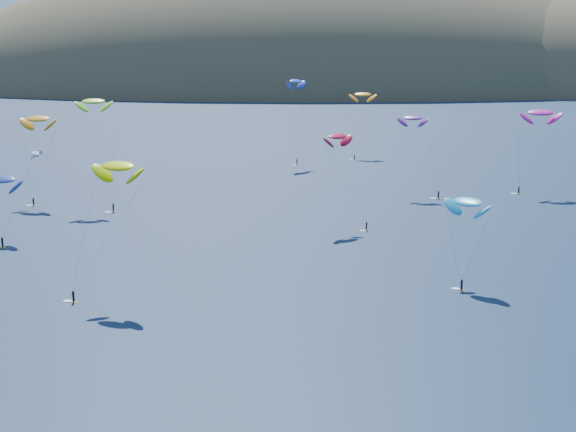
% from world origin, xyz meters
% --- Properties ---
extents(island, '(730.00, 300.00, 210.00)m').
position_xyz_m(island, '(39.40, 562.36, -10.74)').
color(island, '#3D3526').
rests_on(island, ground).
extents(sailboat, '(9.12, 8.04, 10.91)m').
position_xyz_m(sailboat, '(-74.60, 209.94, 0.92)').
color(sailboat, silver).
rests_on(sailboat, ground).
extents(kitesurfer_1, '(10.61, 10.63, 23.25)m').
position_xyz_m(kitesurfer_1, '(-49.13, 135.55, 20.51)').
color(kitesurfer_1, '#C68916').
rests_on(kitesurfer_1, ground).
extents(kitesurfer_2, '(12.47, 10.39, 23.29)m').
position_xyz_m(kitesurfer_2, '(-14.04, 64.42, 20.71)').
color(kitesurfer_2, '#C68916').
rests_on(kitesurfer_2, ground).
extents(kitesurfer_3, '(10.86, 12.05, 27.54)m').
position_xyz_m(kitesurfer_3, '(-34.15, 131.41, 25.10)').
color(kitesurfer_3, '#C68916').
rests_on(kitesurfer_3, ground).
extents(kitesurfer_4, '(8.40, 9.62, 28.38)m').
position_xyz_m(kitesurfer_4, '(14.36, 195.05, 25.94)').
color(kitesurfer_4, '#C68916').
rests_on(kitesurfer_4, ground).
extents(kitesurfer_5, '(8.69, 11.07, 16.07)m').
position_xyz_m(kitesurfer_5, '(43.17, 70.64, 13.65)').
color(kitesurfer_5, '#C68916').
rests_on(kitesurfer_5, ground).
extents(kitesurfer_6, '(10.96, 10.77, 21.83)m').
position_xyz_m(kitesurfer_6, '(44.61, 146.24, 19.60)').
color(kitesurfer_6, '#C68916').
rests_on(kitesurfer_6, ground).
extents(kitesurfer_8, '(11.58, 7.17, 23.69)m').
position_xyz_m(kitesurfer_8, '(78.16, 148.66, 20.81)').
color(kitesurfer_8, '#C68916').
rests_on(kitesurfer_8, ground).
extents(kitesurfer_9, '(10.88, 10.37, 21.57)m').
position_xyz_m(kitesurfer_9, '(23.32, 111.34, 19.38)').
color(kitesurfer_9, '#C68916').
rests_on(kitesurfer_9, ground).
extents(kitesurfer_10, '(10.55, 13.72, 14.77)m').
position_xyz_m(kitesurfer_10, '(-45.69, 99.56, 12.07)').
color(kitesurfer_10, '#C68916').
rests_on(kitesurfer_10, ground).
extents(kitesurfer_11, '(8.91, 14.19, 22.96)m').
position_xyz_m(kitesurfer_11, '(37.09, 212.69, 20.49)').
color(kitesurfer_11, '#C68916').
rests_on(kitesurfer_11, ground).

